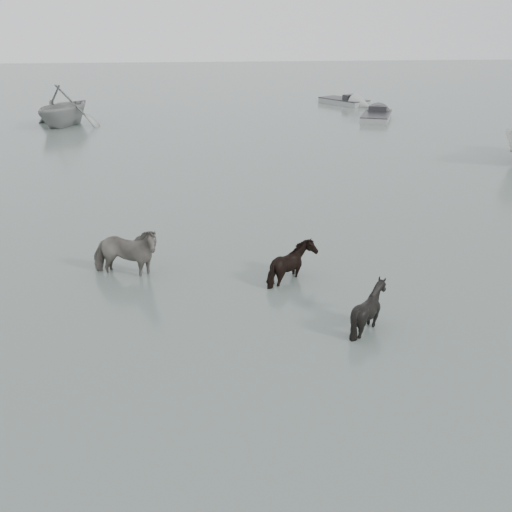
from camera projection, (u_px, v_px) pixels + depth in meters
name	position (u px, v px, depth m)	size (l,w,h in m)	color
ground	(282.00, 312.00, 15.11)	(140.00, 140.00, 0.00)	#54635C
pony_pinto	(124.00, 246.00, 16.80)	(0.90, 1.98, 1.67)	black
pony_dark	(293.00, 257.00, 16.51)	(1.34, 1.14, 1.34)	black
pony_black	(369.00, 301.00, 14.11)	(1.07, 1.20, 1.32)	black
rowboat_trail	(63.00, 104.00, 37.68)	(4.17, 4.83, 2.54)	gray
skiff_port	(377.00, 113.00, 40.00)	(5.25, 1.60, 0.75)	gray
skiff_mid	(344.00, 99.00, 46.15)	(5.03, 1.60, 0.75)	gray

